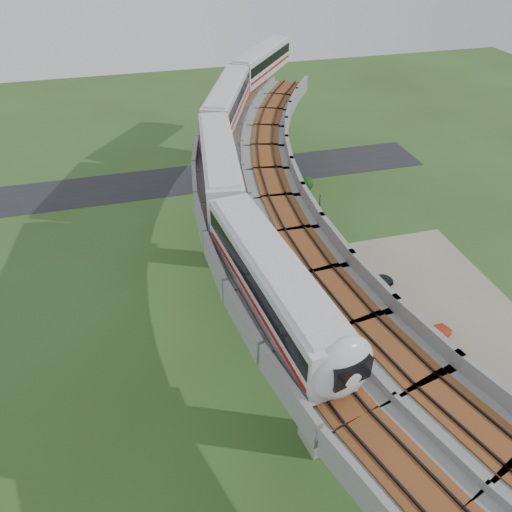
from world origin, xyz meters
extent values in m
plane|color=#364E1F|center=(0.00, 0.00, 0.00)|extent=(160.00, 160.00, 0.00)
cube|color=gray|center=(14.00, -2.00, 0.02)|extent=(18.00, 26.00, 0.04)
cube|color=#232326|center=(0.00, 30.00, 0.01)|extent=(60.00, 8.00, 0.03)
cube|color=#99968E|center=(9.12, 31.80, 4.20)|extent=(2.86, 2.93, 8.40)
cube|color=#99968E|center=(9.12, 31.80, 9.00)|extent=(7.21, 5.74, 1.20)
cube|color=#99968E|center=(0.91, 10.42, 4.20)|extent=(2.35, 2.51, 8.40)
cube|color=#99968E|center=(0.91, 10.42, 9.00)|extent=(7.31, 3.58, 1.20)
cube|color=#99968E|center=(0.91, -10.42, 4.20)|extent=(2.35, 2.51, 8.40)
cube|color=#99968E|center=(0.91, -10.42, 9.00)|extent=(7.31, 3.58, 1.20)
cube|color=gray|center=(6.19, 26.54, 10.00)|extent=(16.42, 20.91, 0.80)
cube|color=gray|center=(2.33, 28.44, 10.90)|extent=(8.66, 17.08, 1.00)
cube|color=gray|center=(10.04, 24.64, 10.90)|extent=(8.66, 17.08, 1.00)
cube|color=brown|center=(4.21, 27.51, 10.46)|extent=(10.68, 18.08, 0.12)
cube|color=black|center=(4.21, 27.51, 10.58)|extent=(9.69, 17.59, 0.12)
cube|color=brown|center=(8.16, 25.56, 10.46)|extent=(10.68, 18.08, 0.12)
cube|color=black|center=(8.16, 25.56, 10.58)|extent=(9.69, 17.59, 0.12)
cube|color=gray|center=(0.70, 9.13, 10.00)|extent=(11.77, 20.03, 0.80)
cube|color=gray|center=(-3.55, 9.78, 10.90)|extent=(3.22, 18.71, 1.00)
cube|color=gray|center=(4.95, 8.47, 10.90)|extent=(3.22, 18.71, 1.00)
cube|color=brown|center=(-1.48, 9.46, 10.46)|extent=(5.44, 19.05, 0.12)
cube|color=black|center=(-1.48, 9.46, 10.58)|extent=(4.35, 18.88, 0.12)
cube|color=brown|center=(2.87, 8.79, 10.46)|extent=(5.44, 19.05, 0.12)
cube|color=black|center=(2.87, 8.79, 10.58)|extent=(4.35, 18.88, 0.12)
cube|color=gray|center=(0.70, -9.13, 10.00)|extent=(11.77, 20.03, 0.80)
cube|color=gray|center=(-3.55, -9.78, 10.90)|extent=(3.22, 18.71, 1.00)
cube|color=gray|center=(4.95, -8.47, 10.90)|extent=(3.22, 18.71, 1.00)
cube|color=brown|center=(-1.48, -9.46, 10.46)|extent=(5.44, 19.05, 0.12)
cube|color=black|center=(-1.48, -9.46, 10.58)|extent=(4.35, 18.88, 0.12)
cube|color=brown|center=(2.87, -8.79, 10.46)|extent=(5.44, 19.05, 0.12)
cube|color=black|center=(2.87, -8.79, 10.58)|extent=(4.35, 18.88, 0.12)
cube|color=silver|center=(-1.75, -7.48, 12.24)|extent=(4.48, 15.22, 3.20)
cube|color=silver|center=(-1.75, -7.48, 13.94)|extent=(3.86, 14.41, 0.22)
cube|color=black|center=(-1.75, -7.48, 12.69)|extent=(4.47, 14.63, 1.15)
cube|color=red|center=(-1.75, -7.48, 11.49)|extent=(4.47, 14.63, 0.30)
cube|color=black|center=(-1.75, -7.48, 10.78)|extent=(3.42, 12.89, 0.28)
cube|color=silver|center=(-1.67, 8.08, 12.24)|extent=(4.62, 15.22, 3.20)
cube|color=silver|center=(-1.67, 8.08, 13.94)|extent=(3.99, 14.41, 0.22)
cube|color=black|center=(-1.67, 8.08, 12.69)|extent=(4.61, 14.64, 1.15)
cube|color=red|center=(-1.67, 8.08, 11.49)|extent=(4.61, 14.64, 0.30)
cube|color=black|center=(-1.67, 8.08, 10.78)|extent=(3.54, 12.89, 0.28)
cube|color=silver|center=(2.26, 23.13, 12.24)|extent=(8.08, 14.93, 3.20)
cube|color=silver|center=(2.26, 23.13, 13.94)|extent=(7.30, 14.03, 0.22)
cube|color=black|center=(2.26, 23.13, 12.69)|extent=(7.92, 14.39, 1.15)
cube|color=red|center=(2.26, 23.13, 11.49)|extent=(7.92, 14.39, 0.30)
cube|color=black|center=(2.26, 23.13, 10.78)|extent=(6.51, 12.54, 0.28)
cube|color=silver|center=(9.81, 36.74, 12.24)|extent=(11.04, 13.70, 3.20)
cube|color=silver|center=(9.81, 36.74, 13.94)|extent=(10.16, 12.77, 0.22)
cube|color=black|center=(9.81, 36.74, 12.69)|extent=(10.73, 13.25, 1.15)
cube|color=red|center=(9.81, 36.74, 11.49)|extent=(10.73, 13.25, 0.30)
cube|color=black|center=(9.81, 36.74, 10.78)|extent=(9.06, 11.41, 0.28)
ellipsoid|color=silver|center=(-0.46, -14.62, 12.39)|extent=(3.66, 2.55, 3.64)
cylinder|color=#2D382D|center=(12.25, 19.29, 0.75)|extent=(0.08, 0.08, 1.50)
cube|color=#2D382D|center=(11.38, 16.98, 0.75)|extent=(1.69, 4.77, 1.40)
cylinder|color=#2D382D|center=(10.62, 14.63, 0.75)|extent=(0.08, 0.08, 1.50)
cube|color=#2D382D|center=(9.98, 12.24, 0.75)|extent=(1.23, 4.91, 1.40)
cylinder|color=#2D382D|center=(9.45, 9.83, 0.75)|extent=(0.08, 0.08, 1.50)
cube|color=#2D382D|center=(9.03, 7.39, 0.75)|extent=(0.75, 4.99, 1.40)
cylinder|color=#2D382D|center=(8.74, 4.94, 0.75)|extent=(0.08, 0.08, 1.50)
cube|color=#2D382D|center=(8.56, 2.47, 0.75)|extent=(0.27, 5.04, 1.40)
cylinder|color=#2D382D|center=(8.50, 0.00, 0.75)|extent=(0.08, 0.08, 1.50)
cube|color=#2D382D|center=(8.56, -2.47, 0.75)|extent=(0.27, 5.04, 1.40)
cylinder|color=#2D382D|center=(8.74, -4.94, 0.75)|extent=(0.08, 0.08, 1.50)
cube|color=#2D382D|center=(9.03, -7.39, 0.75)|extent=(0.75, 4.99, 1.40)
cylinder|color=#2D382D|center=(9.45, -9.83, 0.75)|extent=(0.08, 0.08, 1.50)
cube|color=#2D382D|center=(9.98, -12.24, 0.75)|extent=(1.23, 4.91, 1.40)
cylinder|color=#2D382D|center=(10.62, -14.63, 0.75)|extent=(0.08, 0.08, 1.50)
cylinder|color=#382314|center=(11.44, 22.29, 0.46)|extent=(0.18, 0.18, 0.92)
ellipsoid|color=#123611|center=(11.44, 22.29, 1.52)|extent=(2.00, 2.00, 1.70)
cylinder|color=#382314|center=(9.00, 17.36, 0.74)|extent=(0.18, 0.18, 1.48)
ellipsoid|color=#123611|center=(9.00, 17.36, 2.37)|extent=(2.97, 2.97, 2.52)
cylinder|color=#382314|center=(7.47, 12.35, 0.67)|extent=(0.18, 0.18, 1.34)
ellipsoid|color=#123611|center=(7.47, 12.35, 2.17)|extent=(2.75, 2.75, 2.34)
cylinder|color=#382314|center=(7.00, 6.74, 0.69)|extent=(0.18, 0.18, 1.38)
ellipsoid|color=#123611|center=(7.00, 6.74, 2.24)|extent=(2.85, 2.85, 2.43)
cylinder|color=#382314|center=(6.10, 2.83, 0.66)|extent=(0.18, 0.18, 1.32)
ellipsoid|color=#123611|center=(6.10, 2.83, 2.10)|extent=(2.58, 2.58, 2.19)
cylinder|color=#382314|center=(6.02, -2.27, 0.62)|extent=(0.18, 0.18, 1.24)
ellipsoid|color=#123611|center=(6.02, -2.27, 2.01)|extent=(2.57, 2.57, 2.19)
cylinder|color=#382314|center=(7.93, -9.22, 0.73)|extent=(0.18, 0.18, 1.47)
ellipsoid|color=#123611|center=(7.93, -9.22, 2.32)|extent=(2.84, 2.84, 2.41)
cylinder|color=#382314|center=(7.98, -12.71, 0.52)|extent=(0.18, 0.18, 1.04)
ellipsoid|color=#123611|center=(7.98, -12.71, 1.98)|extent=(3.15, 3.15, 2.68)
ellipsoid|color=#123611|center=(9.09, -18.07, 2.42)|extent=(2.53, 2.53, 2.15)
imported|color=white|center=(8.41, -8.13, 0.61)|extent=(3.15, 3.44, 1.14)
imported|color=#AA280F|center=(13.46, -4.06, 0.58)|extent=(3.45, 2.20, 1.07)
imported|color=black|center=(11.98, 3.44, 0.58)|extent=(4.03, 2.91, 1.08)
camera|label=1|loc=(-8.30, -28.66, 30.15)|focal=35.00mm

